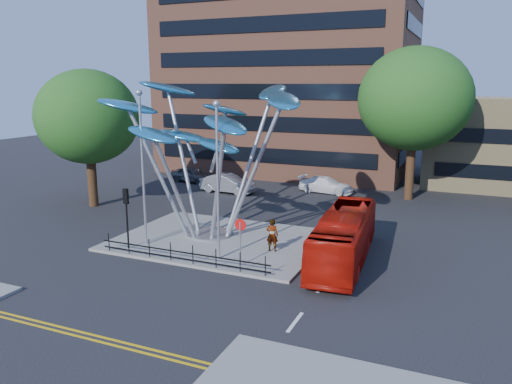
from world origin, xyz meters
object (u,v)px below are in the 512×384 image
at_px(tree_left, 88,117).
at_px(traffic_light_island, 126,206).
at_px(street_lamp_left, 142,155).
at_px(red_bus, 344,237).
at_px(tree_right, 415,99).
at_px(street_lamp_right, 217,167).
at_px(no_entry_sign_island, 240,234).
at_px(parked_car_right, 326,185).
at_px(leaf_sculpture, 207,125).
at_px(pedestrian, 272,235).
at_px(parked_car_mid, 228,183).
at_px(parked_car_left, 192,175).

bearing_deg(tree_left, traffic_light_island, -39.81).
distance_m(street_lamp_left, red_bus, 11.98).
xyz_separation_m(tree_right, tree_left, (-22.00, -12.00, -1.24)).
relative_size(street_lamp_left, red_bus, 0.90).
height_order(street_lamp_right, no_entry_sign_island, street_lamp_right).
xyz_separation_m(tree_right, street_lamp_left, (-12.50, -18.50, -2.68)).
relative_size(no_entry_sign_island, red_bus, 0.25).
bearing_deg(tree_right, red_bus, -94.87).
bearing_deg(traffic_light_island, no_entry_sign_island, 0.13).
distance_m(tree_right, parked_car_right, 10.04).
height_order(no_entry_sign_island, red_bus, red_bus).
height_order(tree_right, leaf_sculpture, tree_right).
relative_size(no_entry_sign_island, pedestrian, 1.33).
xyz_separation_m(tree_right, parked_car_mid, (-14.64, -3.64, -7.24)).
bearing_deg(parked_car_left, street_lamp_right, -136.93).
xyz_separation_m(no_entry_sign_island, parked_car_mid, (-8.64, 15.84, -1.01)).
bearing_deg(street_lamp_right, leaf_sculpture, 124.91).
xyz_separation_m(tree_left, parked_car_mid, (7.36, 8.36, -5.99)).
height_order(red_bus, parked_car_right, red_bus).
bearing_deg(parked_car_mid, tree_right, -72.31).
bearing_deg(parked_car_mid, street_lamp_right, -151.36).
relative_size(street_lamp_left, pedestrian, 4.77).
height_order(traffic_light_island, no_entry_sign_island, traffic_light_island).
height_order(tree_left, traffic_light_island, tree_left).
height_order(tree_right, no_entry_sign_island, tree_right).
bearing_deg(parked_car_left, pedestrian, -128.80).
height_order(red_bus, parked_car_left, red_bus).
bearing_deg(no_entry_sign_island, parked_car_right, 92.48).
bearing_deg(red_bus, tree_left, 163.21).
height_order(street_lamp_right, pedestrian, street_lamp_right).
bearing_deg(parked_car_right, street_lamp_left, 167.82).
relative_size(pedestrian, parked_car_left, 0.43).
bearing_deg(parked_car_left, parked_car_right, -78.67).
relative_size(tree_right, no_entry_sign_island, 4.94).
xyz_separation_m(pedestrian, parked_car_mid, (-9.30, 13.13, -0.27)).
bearing_deg(no_entry_sign_island, tree_left, 154.93).
bearing_deg(red_bus, traffic_light_island, -169.86).
relative_size(leaf_sculpture, traffic_light_island, 3.71).
bearing_deg(red_bus, parked_car_right, 103.98).
bearing_deg(no_entry_sign_island, street_lamp_left, 171.39).
xyz_separation_m(no_entry_sign_island, red_bus, (4.60, 3.04, -0.46)).
bearing_deg(traffic_light_island, tree_left, 140.19).
xyz_separation_m(tree_right, red_bus, (-1.40, -16.44, -6.68)).
bearing_deg(pedestrian, leaf_sculpture, -24.20).
bearing_deg(tree_left, street_lamp_right, -25.77).
xyz_separation_m(street_lamp_right, traffic_light_island, (-5.50, -0.50, -2.48)).
relative_size(street_lamp_left, parked_car_mid, 1.81).
relative_size(street_lamp_left, traffic_light_island, 2.57).
height_order(no_entry_sign_island, parked_car_left, no_entry_sign_island).
xyz_separation_m(leaf_sculpture, street_lamp_left, (-2.43, -3.18, -1.52)).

